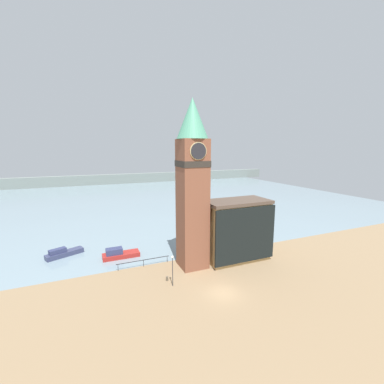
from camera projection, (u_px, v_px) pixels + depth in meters
The scene contains 10 objects.
ground_plane at pixel (223, 293), 32.67m from camera, with size 160.00×160.00×0.00m, color #846B4C.
water at pixel (129, 197), 97.75m from camera, with size 160.00×120.00×0.00m.
far_shoreline at pixel (116, 179), 133.65m from camera, with size 180.00×3.00×5.00m.
pier_railing at pixel (143, 261), 39.93m from camera, with size 8.32×0.08×1.09m.
clock_tower at pixel (193, 181), 38.15m from camera, with size 4.61×4.61×25.34m.
pier_building at pixel (237, 230), 42.09m from camera, with size 10.68×5.65×9.97m.
boat_near at pixel (119, 254), 43.29m from camera, with size 6.05×2.19×1.71m.
boat_far at pixel (63, 253), 43.73m from camera, with size 6.13×3.82×1.57m.
mooring_bollard_near at pixel (167, 278), 35.71m from camera, with size 0.33×0.33×0.69m.
lamp_post at pixel (172, 265), 33.90m from camera, with size 0.32×0.32×4.27m.
Camera 1 is at (-15.38, -26.11, 18.20)m, focal length 24.00 mm.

